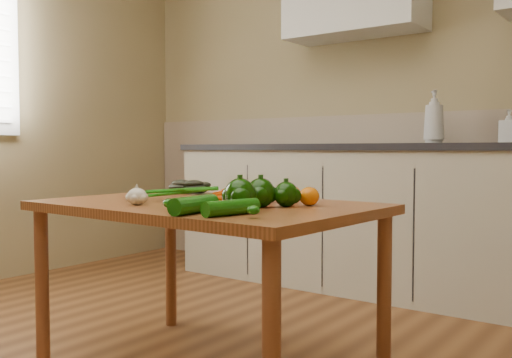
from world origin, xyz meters
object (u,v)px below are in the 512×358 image
object	(u,v)px
soap_bottle_a	(434,117)
pepper_a	(261,193)
tomato_c	(309,196)
garlic_bulb	(137,197)
carrot_bunch	(209,193)
tomato_b	(292,194)
tomato_a	(266,193)
soap_bottle_b	(509,126)
table	(206,222)
zucchini_a	(231,207)
pepper_c	(240,195)
leafy_greens	(188,184)
zucchini_b	(194,205)
pepper_b	(286,194)

from	to	relation	value
soap_bottle_a	pepper_a	bearing A→B (deg)	56.47
soap_bottle_a	tomato_c	distance (m)	1.61
garlic_bulb	tomato_c	bearing A→B (deg)	34.04
carrot_bunch	tomato_b	bearing A→B (deg)	30.70
carrot_bunch	tomato_c	world-z (taller)	tomato_c
soap_bottle_a	carrot_bunch	xyz separation A→B (m)	(-0.31, -1.65, -0.36)
carrot_bunch	pepper_a	bearing A→B (deg)	-9.86
garlic_bulb	tomato_a	world-z (taller)	tomato_a
soap_bottle_b	garlic_bulb	world-z (taller)	soap_bottle_b
carrot_bunch	garlic_bulb	size ratio (longest dim) A/B	3.19
table	soap_bottle_a	size ratio (longest dim) A/B	4.08
garlic_bulb	tomato_a	size ratio (longest dim) A/B	0.91
pepper_a	carrot_bunch	bearing A→B (deg)	168.17
tomato_b	zucchini_a	bearing A→B (deg)	-80.09
carrot_bunch	tomato_a	bearing A→B (deg)	23.06
zucchini_a	pepper_c	bearing A→B (deg)	117.49
soap_bottle_b	tomato_b	xyz separation A→B (m)	(-0.43, -1.52, -0.29)
table	pepper_c	size ratio (longest dim) A/B	12.19
leafy_greens	tomato_a	distance (m)	0.58
soap_bottle_a	carrot_bunch	world-z (taller)	soap_bottle_a
zucchini_b	zucchini_a	bearing A→B (deg)	14.34
tomato_a	soap_bottle_b	bearing A→B (deg)	72.61
pepper_a	tomato_c	bearing A→B (deg)	53.20
carrot_bunch	leafy_greens	distance (m)	0.42
zucchini_a	zucchini_b	xyz separation A→B (m)	(-0.12, -0.03, 0.00)
soap_bottle_b	table	bearing A→B (deg)	77.10
carrot_bunch	tomato_c	xyz separation A→B (m)	(0.40, 0.08, 0.00)
pepper_b	zucchini_b	distance (m)	0.37
garlic_bulb	tomato_b	xyz separation A→B (m)	(0.40, 0.42, 0.00)
soap_bottle_b	zucchini_a	world-z (taller)	soap_bottle_b
carrot_bunch	garlic_bulb	world-z (taller)	same
carrot_bunch	leafy_greens	size ratio (longest dim) A/B	1.30
soap_bottle_a	tomato_b	xyz separation A→B (m)	(-0.02, -1.49, -0.36)
carrot_bunch	soap_bottle_b	bearing A→B (deg)	68.93
soap_bottle_a	garlic_bulb	world-z (taller)	soap_bottle_a
soap_bottle_b	leafy_greens	world-z (taller)	soap_bottle_b
garlic_bulb	tomato_c	xyz separation A→B (m)	(0.51, 0.35, 0.00)
soap_bottle_a	tomato_b	distance (m)	1.54
table	zucchini_a	bearing A→B (deg)	-36.66
tomato_b	tomato_c	distance (m)	0.14
soap_bottle_a	tomato_c	world-z (taller)	soap_bottle_a
soap_bottle_a	garlic_bulb	size ratio (longest dim) A/B	4.30
pepper_a	tomato_c	distance (m)	0.18
leafy_greens	tomato_c	distance (m)	0.76
soap_bottle_a	garlic_bulb	xyz separation A→B (m)	(-0.42, -1.91, -0.36)
soap_bottle_a	pepper_a	size ratio (longest dim) A/B	3.11
pepper_a	pepper_c	distance (m)	0.12
soap_bottle_a	tomato_a	distance (m)	1.61
table	garlic_bulb	size ratio (longest dim) A/B	17.57
table	pepper_a	bearing A→B (deg)	-2.44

